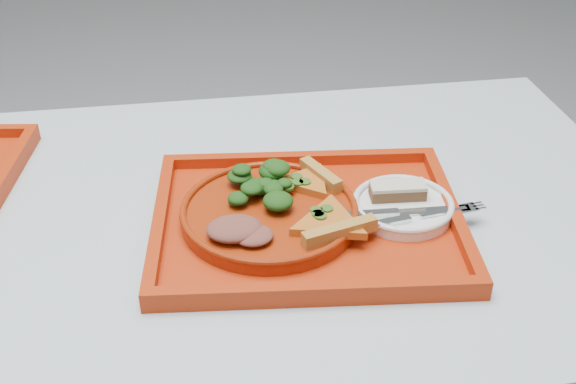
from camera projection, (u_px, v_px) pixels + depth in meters
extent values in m
cube|color=#B2BEC7|center=(140.00, 228.00, 1.09)|extent=(1.60, 0.80, 0.03)
cylinder|color=gray|center=(478.00, 250.00, 1.66)|extent=(0.05, 0.05, 0.72)
cube|color=#A92708|center=(307.00, 224.00, 1.07)|extent=(0.48, 0.39, 0.01)
cylinder|color=maroon|center=(269.00, 215.00, 1.06)|extent=(0.26, 0.26, 0.02)
cylinder|color=white|center=(403.00, 208.00, 1.08)|extent=(0.15, 0.15, 0.01)
ellipsoid|color=black|center=(256.00, 184.00, 1.07)|extent=(0.10, 0.09, 0.05)
ellipsoid|color=brown|center=(234.00, 229.00, 1.00)|extent=(0.08, 0.06, 0.02)
cube|color=#4A3218|center=(397.00, 192.00, 1.09)|extent=(0.08, 0.04, 0.02)
cube|color=beige|center=(398.00, 186.00, 1.08)|extent=(0.08, 0.04, 0.01)
cube|color=silver|center=(408.00, 211.00, 1.05)|extent=(0.19, 0.02, 0.01)
cube|color=silver|center=(419.00, 216.00, 1.04)|extent=(0.19, 0.05, 0.01)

